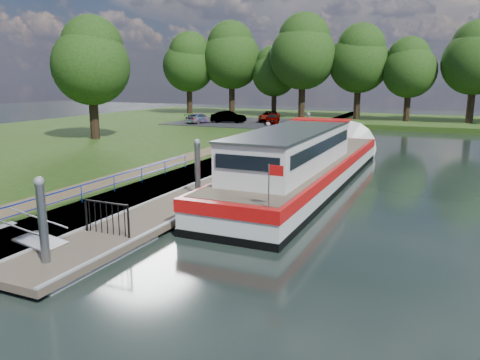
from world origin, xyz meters
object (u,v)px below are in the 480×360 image
at_px(car_a, 272,118).
at_px(car_c, 199,118).
at_px(pontoon, 238,179).
at_px(car_b, 229,117).
at_px(car_d, 269,116).
at_px(barge, 309,164).

relative_size(car_a, car_c, 0.94).
height_order(pontoon, car_b, car_b).
bearing_deg(car_d, car_c, -155.10).
bearing_deg(barge, pontoon, -159.80).
height_order(pontoon, car_d, car_d).
distance_m(pontoon, barge, 3.94).
bearing_deg(pontoon, car_b, 116.73).
relative_size(barge, car_a, 6.21).
bearing_deg(car_b, pontoon, -163.30).
bearing_deg(car_a, pontoon, -92.21).
distance_m(car_b, car_c, 3.21).
distance_m(car_b, car_d, 4.67).
distance_m(barge, car_d, 27.78).
relative_size(pontoon, car_a, 8.80).
xyz_separation_m(barge, car_a, (-10.55, 22.76, 0.33)).
relative_size(car_b, car_d, 0.91).
height_order(car_a, car_d, same).
xyz_separation_m(car_b, car_c, (-2.66, -1.79, -0.09)).
xyz_separation_m(pontoon, car_b, (-11.89, 23.61, 1.27)).
bearing_deg(car_c, car_a, -154.65).
xyz_separation_m(car_a, car_c, (-7.60, -2.26, -0.05)).
distance_m(car_a, car_b, 4.96).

